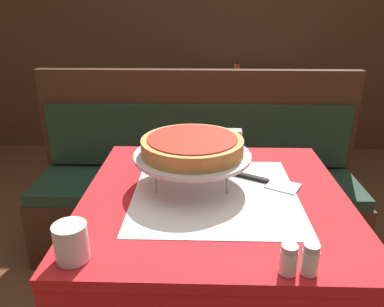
% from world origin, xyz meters
% --- Properties ---
extents(dining_table_front, '(0.83, 0.83, 0.75)m').
position_xyz_m(dining_table_front, '(0.00, 0.00, 0.65)').
color(dining_table_front, red).
rests_on(dining_table_front, ground_plane).
extents(dining_table_rear, '(0.85, 0.85, 0.75)m').
position_xyz_m(dining_table_rear, '(0.31, 1.82, 0.65)').
color(dining_table_rear, beige).
rests_on(dining_table_rear, ground_plane).
extents(booth_bench, '(1.75, 0.46, 0.99)m').
position_xyz_m(booth_bench, '(-0.07, 0.79, 0.30)').
color(booth_bench, '#3D2316').
rests_on(booth_bench, ground_plane).
extents(back_wall_panel, '(6.00, 0.04, 2.40)m').
position_xyz_m(back_wall_panel, '(0.00, 2.42, 1.20)').
color(back_wall_panel, '#4C2D1E').
rests_on(back_wall_panel, ground_plane).
extents(pizza_pan_stand, '(0.38, 0.38, 0.11)m').
position_xyz_m(pizza_pan_stand, '(-0.07, 0.06, 0.85)').
color(pizza_pan_stand, '#ADADB2').
rests_on(pizza_pan_stand, dining_table_front).
extents(deep_dish_pizza, '(0.33, 0.33, 0.05)m').
position_xyz_m(deep_dish_pizza, '(-0.07, 0.06, 0.89)').
color(deep_dish_pizza, '#C68E47').
rests_on(deep_dish_pizza, pizza_pan_stand).
extents(pizza_server, '(0.28, 0.19, 0.01)m').
position_xyz_m(pizza_server, '(0.16, 0.09, 0.76)').
color(pizza_server, '#BCBCC1').
rests_on(pizza_server, dining_table_front).
extents(water_glass_near, '(0.08, 0.08, 0.09)m').
position_xyz_m(water_glass_near, '(-0.34, -0.34, 0.80)').
color(water_glass_near, silver).
rests_on(water_glass_near, dining_table_front).
extents(salt_shaker, '(0.04, 0.04, 0.07)m').
position_xyz_m(salt_shaker, '(0.15, -0.37, 0.79)').
color(salt_shaker, silver).
rests_on(salt_shaker, dining_table_front).
extents(pepper_shaker, '(0.04, 0.04, 0.08)m').
position_xyz_m(pepper_shaker, '(0.20, -0.37, 0.79)').
color(pepper_shaker, silver).
rests_on(pepper_shaker, dining_table_front).
extents(napkin_holder, '(0.10, 0.05, 0.09)m').
position_xyz_m(napkin_holder, '(0.07, 0.37, 0.80)').
color(napkin_holder, '#B2B2B7').
rests_on(napkin_holder, dining_table_front).
extents(condiment_caddy, '(0.13, 0.13, 0.17)m').
position_xyz_m(condiment_caddy, '(0.22, 1.83, 0.79)').
color(condiment_caddy, black).
rests_on(condiment_caddy, dining_table_rear).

